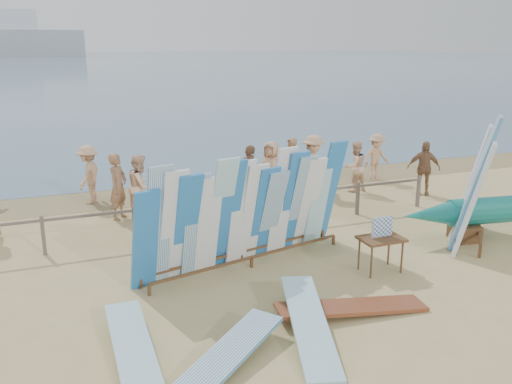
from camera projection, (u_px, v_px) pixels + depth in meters
name	position (u px, v px, depth m)	size (l,w,h in m)	color
ground	(263.00, 280.00, 10.74)	(160.00, 160.00, 0.00)	tan
ocean	(56.00, 62.00, 125.57)	(320.00, 240.00, 0.02)	#476780
wet_sand_strip	(178.00, 191.00, 17.20)	(40.00, 2.60, 0.01)	olive
distant_ship	(7.00, 39.00, 166.58)	(45.00, 8.00, 14.00)	#999EA3
fence	(217.00, 208.00, 13.26)	(12.08, 0.08, 0.90)	#68594F
main_surfboard_rack	(246.00, 214.00, 11.21)	(5.00, 1.77, 2.47)	brown
side_surfboard_rack	(473.00, 184.00, 12.56)	(2.27, 2.43, 3.06)	brown
vendor_table	(380.00, 253.00, 11.07)	(0.88, 0.62, 1.17)	brown
flat_board_c	(352.00, 313.00, 9.43)	(0.56, 2.70, 0.07)	brown
flat_board_e	(221.00, 371.00, 7.78)	(0.56, 2.70, 0.07)	silver
flat_board_b	(309.00, 336.00, 8.71)	(0.56, 2.70, 0.07)	#89C8DB
flat_board_a	(135.00, 361.00, 8.01)	(0.56, 2.70, 0.07)	#89C8DB
beach_chair_left	(181.00, 217.00, 13.80)	(0.70, 0.71, 0.82)	red
beach_chair_right	(247.00, 207.00, 14.62)	(0.74, 0.76, 0.90)	red
stroller	(249.00, 198.00, 14.88)	(0.63, 0.83, 1.07)	red
beachgoer_6	(271.00, 169.00, 16.25)	(0.84, 0.40, 1.72)	tan
beachgoer_7	(291.00, 167.00, 16.48)	(0.65, 0.35, 1.77)	#8C6042
beachgoer_4	(250.00, 175.00, 15.46)	(1.03, 0.44, 1.76)	#8C6042
beachgoer_1	(118.00, 186.00, 14.25)	(0.65, 0.36, 1.78)	#8C6042
beachgoer_3	(89.00, 175.00, 15.64)	(1.11, 0.46, 1.72)	tan
beachgoer_extra_0	(376.00, 157.00, 18.35)	(1.02, 0.42, 1.59)	tan
beachgoer_2	(141.00, 186.00, 14.39)	(0.84, 0.40, 1.72)	beige
beachgoer_9	(313.00, 165.00, 16.60)	(1.19, 0.49, 1.85)	tan
beachgoer_10	(424.00, 168.00, 16.55)	(0.98, 0.42, 1.67)	#8C6042
beachgoer_8	(355.00, 167.00, 16.90)	(0.78, 0.37, 1.60)	beige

